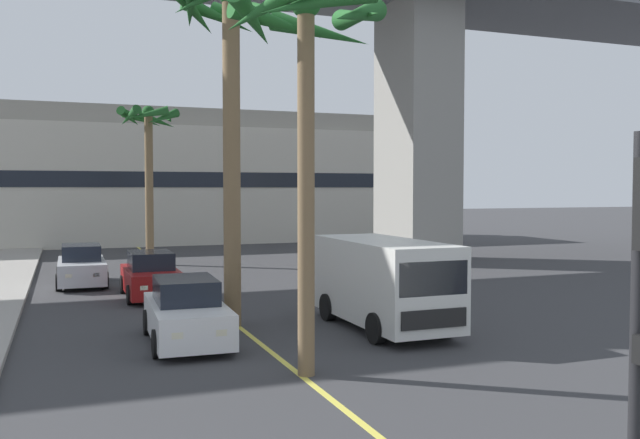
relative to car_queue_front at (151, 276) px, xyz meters
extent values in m
cube|color=#DBCC4C|center=(1.61, -2.10, -0.72)|extent=(0.14, 56.00, 0.01)
cube|color=gray|center=(14.24, 7.20, 5.85)|extent=(2.80, 4.40, 13.15)
cube|color=beige|center=(1.61, 24.52, 3.20)|extent=(37.78, 8.00, 7.84)
cube|color=#9C998D|center=(1.61, 24.52, 7.72)|extent=(37.02, 7.20, 1.20)
cube|color=black|center=(1.61, 20.50, 3.59)|extent=(34.00, 0.04, 1.00)
cube|color=maroon|center=(0.00, -0.03, -0.14)|extent=(1.71, 4.11, 0.80)
cube|color=black|center=(0.00, 0.12, 0.54)|extent=(1.40, 2.05, 0.60)
cube|color=#F2EDCC|center=(0.47, -2.04, -0.09)|extent=(0.24, 0.08, 0.14)
cube|color=#F2EDCC|center=(-0.46, -2.04, -0.09)|extent=(0.24, 0.08, 0.14)
cylinder|color=black|center=(0.81, -1.30, -0.40)|extent=(0.22, 0.64, 0.64)
cylinder|color=black|center=(-0.80, -1.31, -0.40)|extent=(0.22, 0.64, 0.64)
cylinder|color=black|center=(0.80, 1.24, -0.40)|extent=(0.22, 0.64, 0.64)
cylinder|color=black|center=(-0.81, 1.24, -0.40)|extent=(0.22, 0.64, 0.64)
cube|color=white|center=(-0.03, -7.35, -0.14)|extent=(1.84, 4.16, 0.80)
cube|color=black|center=(-0.03, -7.20, 0.54)|extent=(1.46, 2.10, 0.60)
cube|color=#F2EDCC|center=(0.36, -9.38, -0.09)|extent=(0.24, 0.09, 0.14)
cube|color=#F2EDCC|center=(-0.57, -9.34, -0.09)|extent=(0.24, 0.09, 0.14)
cylinder|color=black|center=(0.73, -8.65, -0.40)|extent=(0.24, 0.65, 0.64)
cylinder|color=black|center=(-0.88, -8.59, -0.40)|extent=(0.24, 0.65, 0.64)
cylinder|color=black|center=(0.82, -6.11, -0.40)|extent=(0.24, 0.65, 0.64)
cylinder|color=black|center=(-0.80, -6.05, -0.40)|extent=(0.24, 0.65, 0.64)
cube|color=#B7BABF|center=(-2.16, 3.87, -0.14)|extent=(1.72, 4.11, 0.80)
cube|color=black|center=(-2.16, 4.02, 0.54)|extent=(1.41, 2.06, 0.60)
cube|color=#F2EDCC|center=(-1.70, 1.86, -0.09)|extent=(0.24, 0.08, 0.14)
cube|color=#F2EDCC|center=(-2.64, 1.87, -0.09)|extent=(0.24, 0.08, 0.14)
cylinder|color=black|center=(-1.36, 2.60, -0.40)|extent=(0.22, 0.64, 0.64)
cylinder|color=black|center=(-2.97, 2.61, -0.40)|extent=(0.22, 0.64, 0.64)
cylinder|color=black|center=(-1.34, 5.14, -0.40)|extent=(0.22, 0.64, 0.64)
cylinder|color=black|center=(-2.96, 5.15, -0.40)|extent=(0.22, 0.64, 0.64)
cube|color=silver|center=(5.14, -7.51, 0.59)|extent=(2.03, 5.21, 2.10)
cube|color=black|center=(5.16, -10.07, 0.94)|extent=(1.80, 0.09, 0.80)
cube|color=black|center=(5.16, -10.13, 0.01)|extent=(1.70, 0.07, 0.44)
cylinder|color=black|center=(6.11, -9.06, -0.34)|extent=(0.27, 0.76, 0.76)
cylinder|color=black|center=(4.21, -9.08, -0.34)|extent=(0.27, 0.76, 0.76)
cylinder|color=black|center=(6.08, -5.94, -0.34)|extent=(0.27, 0.76, 0.76)
cylinder|color=black|center=(4.18, -5.96, -0.34)|extent=(0.27, 0.76, 0.76)
cylinder|color=black|center=(1.72, -19.31, 1.38)|extent=(0.12, 0.12, 4.20)
cylinder|color=brown|center=(1.49, -5.71, 3.63)|extent=(0.47, 0.47, 8.71)
cone|color=#236028|center=(2.54, -5.58, 7.89)|extent=(0.70, 2.21, 0.90)
cone|color=#236028|center=(2.14, -4.87, 7.81)|extent=(1.98, 1.67, 1.04)
cone|color=#236028|center=(1.39, -4.65, 7.81)|extent=(2.19, 0.64, 1.04)
cone|color=#236028|center=(0.65, -5.05, 7.77)|extent=(1.67, 1.97, 1.11)
cone|color=#236028|center=(0.44, -5.55, 7.81)|extent=(0.75, 2.20, 1.04)
cone|color=#236028|center=(2.28, -6.41, 7.77)|extent=(1.76, 1.90, 1.11)
cylinder|color=brown|center=(1.72, -11.03, 2.88)|extent=(0.34, 0.34, 7.20)
sphere|color=#236028|center=(1.72, -11.03, 6.63)|extent=(0.60, 0.60, 0.60)
cone|color=#236028|center=(2.80, -11.11, 6.44)|extent=(0.60, 2.24, 0.81)
cone|color=#236028|center=(2.35, -10.15, 6.30)|extent=(2.06, 1.64, 1.04)
cone|color=#236028|center=(1.48, -9.97, 6.45)|extent=(2.26, 0.90, 0.78)
cone|color=#236028|center=(0.81, -10.44, 6.35)|extent=(1.58, 2.10, 0.96)
cone|color=#236028|center=(0.78, -11.59, 6.33)|extent=(1.51, 2.13, 0.99)
cone|color=#236028|center=(1.56, -12.11, 6.35)|extent=(2.26, 0.75, 0.95)
cone|color=#236028|center=(2.48, -11.81, 6.29)|extent=(1.88, 1.87, 1.06)
cylinder|color=brown|center=(1.16, 10.25, 2.93)|extent=(0.40, 0.40, 7.30)
sphere|color=#236028|center=(1.16, 10.25, 6.73)|extent=(0.60, 0.60, 0.60)
cone|color=#236028|center=(2.13, 10.23, 6.45)|extent=(0.47, 2.00, 0.97)
cone|color=#236028|center=(1.70, 11.06, 6.38)|extent=(1.89, 1.47, 1.08)
cone|color=#236028|center=(0.95, 11.20, 6.45)|extent=(2.04, 0.85, 0.97)
cone|color=#236028|center=(0.32, 10.75, 6.46)|extent=(1.40, 1.94, 0.94)
cone|color=#236028|center=(0.23, 9.95, 6.42)|extent=(1.03, 2.03, 1.01)
cone|color=#236028|center=(1.03, 9.28, 6.51)|extent=(2.04, 0.71, 0.85)
cone|color=#236028|center=(1.72, 9.45, 6.39)|extent=(1.87, 1.51, 1.06)
camera|label=1|loc=(-2.76, -23.62, 3.01)|focal=38.02mm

